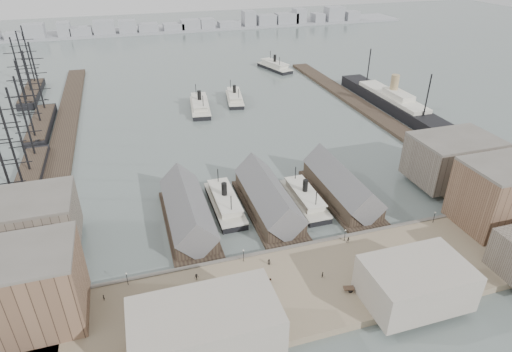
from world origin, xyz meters
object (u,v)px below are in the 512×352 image
object	(u,v)px
ferry_docked_west	(225,202)
ocean_steamer	(392,101)
horse_cart_left	(187,299)
horse_cart_center	(266,282)
tram	(487,222)
horse_cart_right	(354,286)

from	to	relation	value
ferry_docked_west	ocean_steamer	bearing A→B (deg)	32.15
ocean_steamer	horse_cart_left	distance (m)	162.82
horse_cart_left	horse_cart_center	bearing A→B (deg)	-88.86
ferry_docked_west	horse_cart_left	bearing A→B (deg)	-115.51
ocean_steamer	horse_cart_left	xyz separation A→B (m)	(-123.91, -105.61, -0.97)
horse_cart_center	tram	bearing A→B (deg)	-60.61
horse_cart_left	horse_cart_right	distance (m)	41.07
ferry_docked_west	horse_cart_right	size ratio (longest dim) A/B	5.86
ferry_docked_west	tram	world-z (taller)	ferry_docked_west
tram	horse_cart_right	distance (m)	50.95
horse_cart_center	horse_cart_right	distance (m)	21.95
ferry_docked_west	tram	bearing A→B (deg)	-27.17
horse_cart_left	horse_cart_right	xyz separation A→B (m)	(40.31, -7.84, -0.04)
horse_cart_right	ferry_docked_west	bearing A→B (deg)	39.20
horse_cart_right	ocean_steamer	bearing A→B (deg)	-21.45
ferry_docked_west	horse_cart_center	world-z (taller)	ferry_docked_west
horse_cart_left	horse_cart_right	bearing A→B (deg)	-99.88
ferry_docked_west	horse_cart_center	xyz separation A→B (m)	(0.90, -39.63, 0.45)
ocean_steamer	ferry_docked_west	bearing A→B (deg)	-147.85
tram	horse_cart_left	distance (m)	90.12
horse_cart_center	ocean_steamer	bearing A→B (deg)	-17.73
horse_cart_left	tram	bearing A→B (deg)	-86.89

